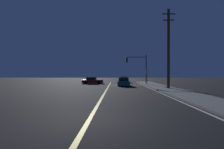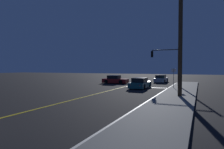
% 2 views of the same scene
% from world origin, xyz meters
% --- Properties ---
extents(sidewalk_right, '(3.20, 44.69, 0.15)m').
position_xyz_m(sidewalk_right, '(7.64, 12.41, 0.07)').
color(sidewalk_right, slate).
rests_on(sidewalk_right, ground).
extents(lane_line_center, '(0.20, 42.21, 0.01)m').
position_xyz_m(lane_line_center, '(0.00, 12.41, 0.01)').
color(lane_line_center, gold).
rests_on(lane_line_center, ground).
extents(lane_line_edge_right, '(0.16, 42.21, 0.01)m').
position_xyz_m(lane_line_edge_right, '(5.79, 12.41, 0.01)').
color(lane_line_edge_right, silver).
rests_on(lane_line_edge_right, ground).
extents(stop_bar, '(6.04, 0.50, 0.01)m').
position_xyz_m(stop_bar, '(3.02, 23.33, 0.01)').
color(stop_bar, silver).
rests_on(stop_bar, ground).
extents(car_side_waiting_teal, '(1.99, 4.69, 1.34)m').
position_xyz_m(car_side_waiting_teal, '(2.43, 22.24, 0.58)').
color(car_side_waiting_teal, '#195960').
rests_on(car_side_waiting_teal, ground).
extents(car_far_approaching_red, '(4.25, 2.00, 1.34)m').
position_xyz_m(car_far_approaching_red, '(-3.58, 28.22, 0.58)').
color(car_far_approaching_red, maroon).
rests_on(car_far_approaching_red, ground).
extents(car_following_oncoming_silver, '(1.98, 4.36, 1.34)m').
position_xyz_m(car_following_oncoming_silver, '(3.07, 33.87, 0.58)').
color(car_following_oncoming_silver, '#B2B5BA').
rests_on(car_following_oncoming_silver, ground).
extents(traffic_signal_near_right, '(3.84, 0.28, 5.52)m').
position_xyz_m(traffic_signal_near_right, '(5.44, 25.63, 3.68)').
color(traffic_signal_near_right, '#38383D').
rests_on(traffic_signal_near_right, ground).
extents(utility_pole_right, '(1.73, 0.36, 10.31)m').
position_xyz_m(utility_pole_right, '(7.94, 15.36, 5.30)').
color(utility_pole_right, '#42301E').
rests_on(utility_pole_right, ground).
extents(street_sign_corner, '(0.56, 0.06, 2.55)m').
position_xyz_m(street_sign_corner, '(6.54, 22.83, 1.71)').
color(street_sign_corner, slate).
rests_on(street_sign_corner, ground).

